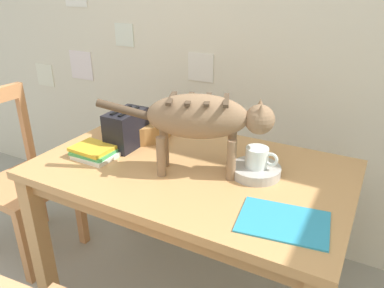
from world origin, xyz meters
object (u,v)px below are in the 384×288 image
magazine (283,222)px  book_stack (94,152)px  cat (203,119)px  wooden_chair_far (20,179)px  dining_table (192,185)px  saucer_bowl (256,171)px  wicker_basket (139,126)px  coffee_mug (258,157)px  toaster (126,129)px

magazine → book_stack: bearing=166.5°
cat → wooden_chair_far: size_ratio=0.69×
dining_table → saucer_bowl: size_ratio=6.53×
cat → book_stack: (-0.48, -0.10, -0.21)m
dining_table → wicker_basket: wicker_basket is taller
saucer_bowl → wicker_basket: (-0.66, 0.13, 0.03)m
wicker_basket → wooden_chair_far: 0.76m
dining_table → cat: bearing=-24.1°
cat → dining_table: bearing=-136.0°
coffee_mug → cat: bearing=-158.4°
saucer_bowl → book_stack: bearing=-165.3°
book_stack → wicker_basket: bearing=86.5°
coffee_mug → magazine: 0.33m
magazine → book_stack: (-0.86, 0.08, 0.02)m
book_stack → magazine: bearing=-5.4°
saucer_bowl → wicker_basket: wicker_basket is taller
magazine → toaster: size_ratio=1.42×
book_stack → toaster: (0.06, 0.16, 0.06)m
wicker_basket → toaster: toaster is taller
coffee_mug → magazine: coffee_mug is taller
saucer_bowl → coffee_mug: 0.06m
dining_table → toaster: bearing=174.5°
dining_table → wicker_basket: (-0.40, 0.18, 0.14)m
toaster → magazine: bearing=-16.8°
toaster → wooden_chair_far: 0.78m
saucer_bowl → magazine: bearing=-54.3°
coffee_mug → wooden_chair_far: (-1.29, -0.14, -0.37)m
dining_table → wooden_chair_far: bearing=-175.0°
cat → wooden_chair_far: 1.21m
wicker_basket → toaster: bearing=-75.5°
wicker_basket → coffee_mug: bearing=-11.2°
coffee_mug → wicker_basket: (-0.66, 0.13, -0.03)m
saucer_bowl → toaster: size_ratio=0.99×
magazine → wicker_basket: 0.93m
cat → magazine: 0.48m
coffee_mug → wicker_basket: coffee_mug is taller
cat → wicker_basket: cat is taller
cat → book_stack: cat is taller
book_stack → dining_table: bearing=17.0°
wicker_basket → toaster: size_ratio=1.63×
magazine → coffee_mug: bearing=117.1°
saucer_bowl → dining_table: bearing=-169.2°
wicker_basket → toaster: (0.04, -0.15, 0.04)m
dining_table → wooden_chair_far: 1.05m
dining_table → toaster: 0.40m
book_stack → toaster: bearing=70.7°
dining_table → wooden_chair_far: size_ratio=1.38×
cat → saucer_bowl: size_ratio=3.26×
cat → saucer_bowl: cat is taller
magazine → wooden_chair_far: size_ratio=0.30×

